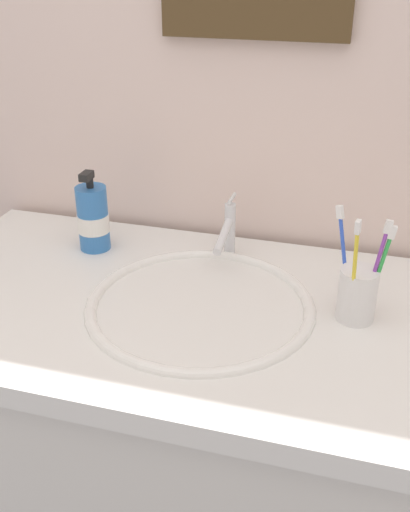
{
  "coord_description": "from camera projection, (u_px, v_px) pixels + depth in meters",
  "views": [
    {
      "loc": [
        0.26,
        -0.94,
        1.44
      ],
      "look_at": [
        -0.02,
        0.03,
        0.91
      ],
      "focal_mm": 42.64,
      "sensor_mm": 36.0,
      "label": 1
    }
  ],
  "objects": [
    {
      "name": "toothbrush_yellow",
      "position": [
        355.0,
        267.0,
        1.03
      ],
      "size": [
        0.02,
        0.04,
        0.21
      ],
      "color": "yellow",
      "rests_on": "toothbrush_cup"
    },
    {
      "name": "toothbrush_green",
      "position": [
        381.0,
        267.0,
        1.06
      ],
      "size": [
        0.04,
        0.01,
        0.18
      ],
      "color": "green",
      "rests_on": "toothbrush_cup"
    },
    {
      "name": "tiled_wall_back",
      "position": [
        256.0,
        69.0,
        1.27
      ],
      "size": [
        2.44,
        0.04,
        2.4
      ],
      "primitive_type": "cube",
      "color": "beige",
      "rests_on": "ground"
    },
    {
      "name": "toothbrush_purple",
      "position": [
        377.0,
        264.0,
        1.06
      ],
      "size": [
        0.04,
        0.01,
        0.19
      ],
      "color": "purple",
      "rests_on": "toothbrush_cup"
    },
    {
      "name": "faucet",
      "position": [
        228.0,
        230.0,
        1.3
      ],
      "size": [
        0.02,
        0.15,
        0.13
      ],
      "color": "silver",
      "rests_on": "sink_basin"
    },
    {
      "name": "toothbrush_blue",
      "position": [
        344.0,
        252.0,
        1.1
      ],
      "size": [
        0.05,
        0.04,
        0.2
      ],
      "color": "blue",
      "rests_on": "toothbrush_cup"
    },
    {
      "name": "soap_dispenser",
      "position": [
        93.0,
        219.0,
        1.34
      ],
      "size": [
        0.07,
        0.07,
        0.18
      ],
      "color": "#3372BF",
      "rests_on": "vanity_counter"
    },
    {
      "name": "sink_basin",
      "position": [
        201.0,
        322.0,
        1.17
      ],
      "size": [
        0.44,
        0.44,
        0.11
      ],
      "color": "white",
      "rests_on": "vanity_counter"
    },
    {
      "name": "vanity_counter",
      "position": [
        209.0,
        464.0,
        1.34
      ],
      "size": [
        1.24,
        0.62,
        0.82
      ],
      "color": "silver",
      "rests_on": "ground"
    },
    {
      "name": "toothbrush_cup",
      "position": [
        357.0,
        295.0,
        1.09
      ],
      "size": [
        0.07,
        0.07,
        0.1
      ],
      "primitive_type": "cylinder",
      "color": "white",
      "rests_on": "vanity_counter"
    }
  ]
}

